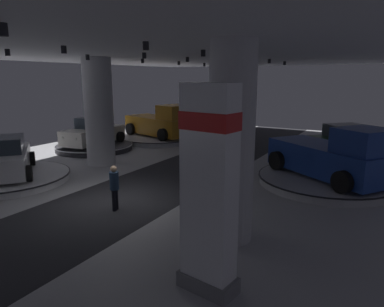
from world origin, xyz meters
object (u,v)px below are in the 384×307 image
object	(u,v)px
display_car_deep_left	(204,118)
brand_sign_pylon	(209,189)
column_left	(99,112)
column_right	(232,144)
display_platform_deep_left	(204,129)
display_platform_far_right	(346,158)
display_platform_mid_right	(325,180)
display_platform_far_left	(159,138)
visitor_walking_near	(192,158)
display_platform_near_left	(7,178)
pickup_truck_mid_right	(334,157)
display_platform_mid_left	(94,147)
display_car_near_left	(5,158)
visitor_walking_far	(114,185)
display_car_far_right	(347,142)
pickup_truck_far_left	(161,123)
display_car_mid_left	(94,132)

from	to	relation	value
display_car_deep_left	brand_sign_pylon	bearing A→B (deg)	-61.80
column_left	column_right	xyz separation A→B (m)	(9.44, -4.61, -0.00)
display_platform_deep_left	display_platform_far_right	bearing A→B (deg)	-26.52
column_left	display_platform_mid_right	distance (m)	11.45
display_platform_far_left	display_car_deep_left	distance (m)	6.02
visitor_walking_near	column_right	bearing A→B (deg)	-50.53
display_car_deep_left	column_left	bearing A→B (deg)	-86.43
column_left	display_platform_near_left	distance (m)	5.33
pickup_truck_mid_right	display_platform_mid_left	xyz separation A→B (m)	(-14.24, 0.54, -1.10)
pickup_truck_mid_right	column_left	bearing A→B (deg)	-170.23
column_left	display_platform_mid_left	bearing A→B (deg)	140.73
display_platform_mid_left	display_platform_near_left	size ratio (longest dim) A/B	0.91
display_platform_far_left	display_car_near_left	size ratio (longest dim) A/B	1.29
brand_sign_pylon	display_car_near_left	size ratio (longest dim) A/B	1.01
display_platform_mid_right	display_car_deep_left	xyz separation A→B (m)	(-11.78, 11.02, 0.86)
brand_sign_pylon	display_platform_mid_left	world-z (taller)	brand_sign_pylon
display_platform_mid_left	display_platform_far_right	bearing A→B (deg)	18.31
column_left	pickup_truck_mid_right	size ratio (longest dim) A/B	0.99
pickup_truck_mid_right	visitor_walking_far	bearing A→B (deg)	-132.75
column_right	display_car_near_left	distance (m)	10.82
column_left	brand_sign_pylon	xyz separation A→B (m)	(10.06, -7.16, -0.47)
display_car_deep_left	display_platform_far_left	bearing A→B (deg)	-95.44
display_car_far_right	pickup_truck_mid_right	size ratio (longest dim) A/B	0.77
brand_sign_pylon	display_platform_mid_left	distance (m)	16.37
display_platform_mid_right	display_platform_deep_left	bearing A→B (deg)	136.82
display_platform_far_right	display_platform_near_left	distance (m)	17.07
pickup_truck_mid_right	display_car_near_left	xyz separation A→B (m)	(-12.47, -6.44, -0.20)
column_right	visitor_walking_far	size ratio (longest dim) A/B	3.46
display_platform_deep_left	visitor_walking_near	size ratio (longest dim) A/B	3.31
display_platform_far_left	display_platform_near_left	bearing A→B (deg)	-89.46
brand_sign_pylon	display_platform_mid_left	bearing A→B (deg)	143.64
display_platform_mid_left	display_car_near_left	xyz separation A→B (m)	(1.77, -6.98, 0.89)
display_platform_far_right	pickup_truck_far_left	xyz separation A→B (m)	(-12.27, -0.05, 1.11)
pickup_truck_mid_right	column_right	bearing A→B (deg)	-105.26
display_platform_far_right	display_platform_mid_right	xyz separation A→B (m)	(-0.23, -5.05, 0.02)
display_platform_mid_right	display_car_mid_left	bearing A→B (deg)	178.43
display_platform_far_left	display_platform_near_left	distance (m)	11.70
column_left	brand_sign_pylon	distance (m)	12.36
visitor_walking_far	display_car_deep_left	bearing A→B (deg)	108.55
display_platform_deep_left	column_right	bearing A→B (deg)	-60.02
display_platform_near_left	display_platform_far_right	bearing A→B (deg)	43.09
display_car_mid_left	display_platform_near_left	distance (m)	7.26
display_platform_mid_left	display_car_far_right	bearing A→B (deg)	18.26
pickup_truck_far_left	column_right	bearing A→B (deg)	-48.13
display_platform_near_left	display_car_near_left	world-z (taller)	display_car_near_left
display_platform_near_left	display_car_deep_left	xyz separation A→B (m)	(0.45, 17.62, 0.87)
display_platform_mid_right	display_car_deep_left	distance (m)	16.15
display_car_far_right	pickup_truck_far_left	distance (m)	12.25
brand_sign_pylon	pickup_truck_far_left	world-z (taller)	brand_sign_pylon
column_right	pickup_truck_mid_right	world-z (taller)	column_right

